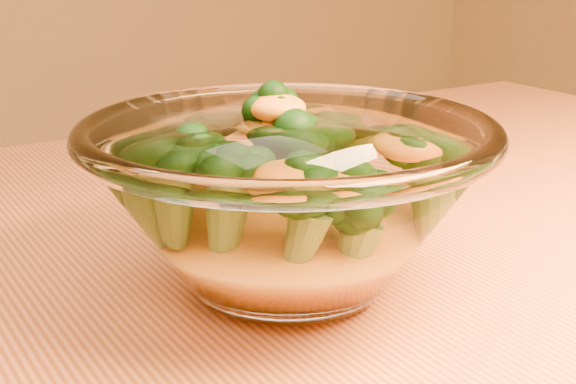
{
  "coord_description": "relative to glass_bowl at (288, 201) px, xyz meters",
  "views": [
    {
      "loc": [
        -0.26,
        -0.4,
        0.96
      ],
      "look_at": [
        -0.03,
        -0.03,
        0.81
      ],
      "focal_mm": 50.0,
      "sensor_mm": 36.0,
      "label": 1
    }
  ],
  "objects": [
    {
      "name": "broccoli_heap",
      "position": [
        -0.0,
        0.01,
        0.01
      ],
      "size": [
        0.16,
        0.15,
        0.08
      ],
      "color": "black",
      "rests_on": "cheese_sauce"
    },
    {
      "name": "cheese_sauce",
      "position": [
        -0.0,
        -0.0,
        -0.02
      ],
      "size": [
        0.14,
        0.14,
        0.04
      ],
      "primitive_type": "ellipsoid",
      "color": "orange",
      "rests_on": "glass_bowl"
    },
    {
      "name": "glass_bowl",
      "position": [
        0.0,
        0.0,
        0.0
      ],
      "size": [
        0.24,
        0.24,
        0.11
      ],
      "color": "white",
      "rests_on": "table"
    }
  ]
}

